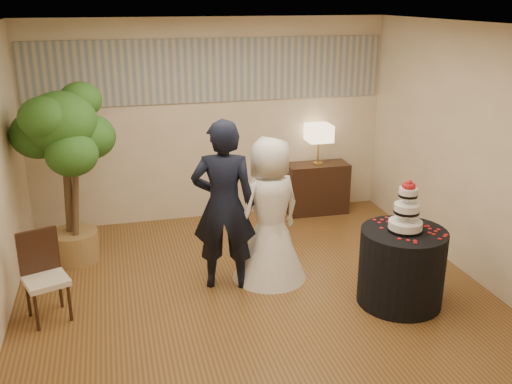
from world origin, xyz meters
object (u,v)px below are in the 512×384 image
object	(u,v)px
console	(317,188)
cake_table	(401,267)
groom	(224,206)
table_lamp	(318,144)
wedding_cake	(407,206)
ficus_tree	(66,175)
side_chair	(46,278)
bride	(270,210)

from	to	relation	value
console	cake_table	bearing A→B (deg)	-90.69
groom	table_lamp	distance (m)	2.59
groom	wedding_cake	bearing A→B (deg)	167.63
cake_table	console	size ratio (longest dim) A/B	0.98
groom	ficus_tree	world-z (taller)	ficus_tree
wedding_cake	groom	bearing A→B (deg)	154.05
cake_table	ficus_tree	xyz separation A→B (m)	(-3.34, 1.90, 0.68)
wedding_cake	ficus_tree	xyz separation A→B (m)	(-3.34, 1.90, 0.01)
cake_table	wedding_cake	xyz separation A→B (m)	(0.00, 0.00, 0.67)
cake_table	table_lamp	world-z (taller)	table_lamp
groom	side_chair	size ratio (longest dim) A/B	2.10
wedding_cake	ficus_tree	size ratio (longest dim) A/B	0.25
cake_table	ficus_tree	bearing A→B (deg)	150.33
console	side_chair	size ratio (longest dim) A/B	1.00
groom	bride	xyz separation A→B (m)	(0.53, 0.06, -0.12)
cake_table	ficus_tree	size ratio (longest dim) A/B	0.40
table_lamp	ficus_tree	bearing A→B (deg)	-166.68
cake_table	ficus_tree	distance (m)	3.90
groom	ficus_tree	distance (m)	1.97
bride	wedding_cake	xyz separation A→B (m)	(1.16, -0.89, 0.26)
groom	bride	bearing A→B (deg)	-159.63
ficus_tree	wedding_cake	bearing A→B (deg)	-29.67
groom	table_lamp	size ratio (longest dim) A/B	3.25
wedding_cake	cake_table	bearing A→B (deg)	-90.00
wedding_cake	side_chair	world-z (taller)	wedding_cake
bride	cake_table	distance (m)	1.52
groom	wedding_cake	xyz separation A→B (m)	(1.70, -0.82, 0.14)
cake_table	groom	bearing A→B (deg)	154.05
console	ficus_tree	xyz separation A→B (m)	(-3.41, -0.81, 0.71)
groom	ficus_tree	bearing A→B (deg)	-19.65
bride	side_chair	bearing A→B (deg)	-14.00
ficus_tree	console	bearing A→B (deg)	13.32
ficus_tree	bride	bearing A→B (deg)	-24.97
side_chair	bride	bearing A→B (deg)	-11.90
groom	table_lamp	world-z (taller)	groom
bride	console	world-z (taller)	bride
groom	side_chair	xyz separation A→B (m)	(-1.83, -0.26, -0.49)
table_lamp	ficus_tree	xyz separation A→B (m)	(-3.41, -0.81, 0.05)
table_lamp	side_chair	world-z (taller)	table_lamp
groom	wedding_cake	distance (m)	1.89
ficus_tree	groom	bearing A→B (deg)	-33.24
cake_table	wedding_cake	bearing A→B (deg)	90.00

